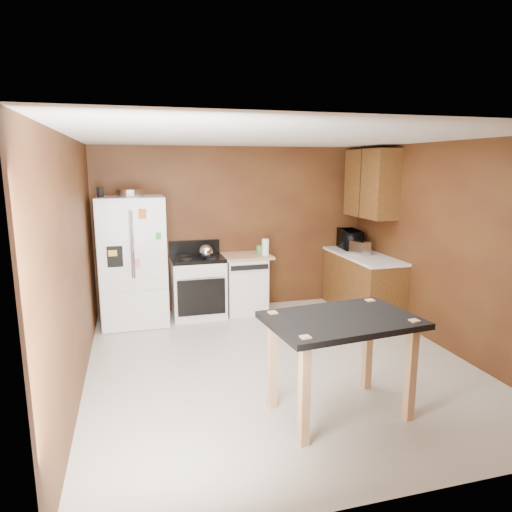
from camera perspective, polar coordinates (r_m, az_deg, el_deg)
name	(u,v)px	position (r m, az deg, el deg)	size (l,w,h in m)	color
floor	(279,363)	(5.34, 2.91, -13.26)	(4.50, 4.50, 0.00)	beige
ceiling	(282,137)	(4.87, 3.21, 14.58)	(4.50, 4.50, 0.00)	white
wall_back	(235,229)	(7.10, -2.67, 3.44)	(4.20, 4.20, 0.00)	#563416
wall_front	(394,325)	(2.98, 16.89, -8.22)	(4.20, 4.20, 0.00)	#563416
wall_left	(74,267)	(4.75, -21.79, -1.32)	(4.50, 4.50, 0.00)	#563416
wall_right	(446,247)	(5.95, 22.63, 1.04)	(4.50, 4.50, 0.00)	#563416
roasting_pan	(130,193)	(6.52, -15.43, 7.63)	(0.39, 0.39, 0.10)	silver
pen_cup	(100,192)	(6.44, -18.90, 7.54)	(0.09, 0.09, 0.13)	black
kettle	(206,252)	(6.58, -6.28, 0.55)	(0.20, 0.20, 0.20)	silver
paper_towel	(265,247)	(6.81, 1.18, 1.10)	(0.11, 0.11, 0.25)	white
green_canister	(260,249)	(7.00, 0.51, 0.84)	(0.11, 0.11, 0.12)	#47B855
toaster	(360,248)	(7.00, 12.87, 1.00)	(0.17, 0.28, 0.20)	silver
microwave	(350,240)	(7.47, 11.65, 1.98)	(0.51, 0.34, 0.28)	black
refrigerator	(133,261)	(6.61, -15.11, -0.61)	(0.90, 0.80, 1.80)	white
gas_range	(198,286)	(6.83, -7.26, -3.71)	(0.76, 0.68, 1.10)	white
dishwasher	(245,283)	(6.99, -1.42, -3.36)	(0.78, 0.63, 0.89)	white
right_cabinets	(365,253)	(7.09, 13.43, 0.32)	(0.63, 1.58, 2.45)	brown
island	(341,332)	(4.14, 10.59, -9.32)	(1.38, 0.99, 0.93)	black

